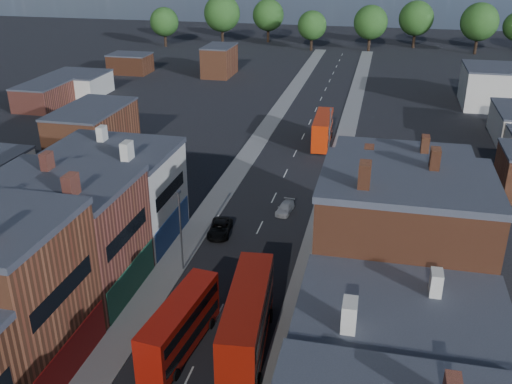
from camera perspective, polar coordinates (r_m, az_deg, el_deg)
The scene contains 9 objects.
pavement_west at distance 71.89m, azimuth -2.98°, elevation 0.58°, with size 3.00×200.00×0.12m, color gray.
pavement_east at distance 69.75m, azimuth 7.37°, elevation -0.36°, with size 3.00×200.00×0.12m, color gray.
lamp_post_2 at distance 52.36m, azimuth -7.56°, elevation -3.34°, with size 0.25×0.70×8.12m.
lamp_post_3 at distance 77.50m, azimuth 7.37°, elevation 5.83°, with size 0.25×0.70×8.12m.
bus_0 at distance 43.90m, azimuth -7.61°, elevation -13.03°, with size 3.32×9.88×4.19m.
bus_1 at distance 43.23m, azimuth -0.89°, elevation -12.66°, with size 3.78×11.96×5.08m.
bus_2 at distance 86.71m, azimuth 6.67°, elevation 6.24°, with size 2.85×10.41×4.47m.
car_2 at distance 60.26m, azimuth -3.64°, elevation -3.65°, with size 2.18×4.73×1.31m, color black.
car_3 at distance 64.96m, azimuth 2.93°, elevation -1.61°, with size 1.52×3.73×1.08m, color silver.
Camera 1 is at (11.69, -13.48, 28.49)m, focal length 40.00 mm.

